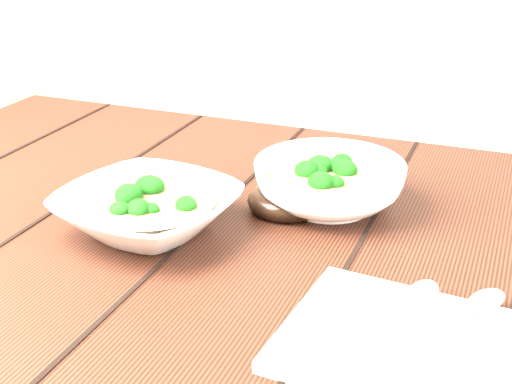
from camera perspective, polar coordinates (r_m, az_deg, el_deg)
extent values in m
cube|color=#33170E|center=(0.93, -2.74, -3.50)|extent=(1.20, 0.80, 0.04)
cube|color=#33170E|center=(1.61, -15.24, -6.91)|extent=(0.07, 0.07, 0.71)
imported|color=silver|center=(0.89, -8.64, -1.51)|extent=(0.25, 0.25, 0.05)
cylinder|color=olive|center=(0.89, -8.70, -0.57)|extent=(0.17, 0.17, 0.00)
ellipsoid|color=#1A6716|center=(0.88, -7.38, -0.27)|extent=(0.03, 0.03, 0.03)
ellipsoid|color=#1A6716|center=(0.91, -7.61, 0.60)|extent=(0.03, 0.03, 0.03)
ellipsoid|color=#1A6716|center=(0.92, -10.76, 0.58)|extent=(0.03, 0.03, 0.03)
ellipsoid|color=#1A6716|center=(0.88, -10.25, -0.58)|extent=(0.03, 0.03, 0.03)
ellipsoid|color=#1A6716|center=(0.85, -8.47, -1.27)|extent=(0.03, 0.03, 0.03)
imported|color=silver|center=(0.95, 5.87, 0.58)|extent=(0.26, 0.26, 0.06)
cylinder|color=olive|center=(0.94, 5.93, 1.77)|extent=(0.16, 0.16, 0.00)
ellipsoid|color=#1A6716|center=(0.94, 7.16, 2.08)|extent=(0.03, 0.03, 0.03)
ellipsoid|color=#1A6716|center=(0.97, 6.90, 2.71)|extent=(0.03, 0.03, 0.03)
ellipsoid|color=#1A6716|center=(0.98, 4.53, 3.02)|extent=(0.03, 0.03, 0.03)
ellipsoid|color=#1A6716|center=(0.94, 4.48, 2.16)|extent=(0.03, 0.03, 0.03)
ellipsoid|color=#1A6716|center=(0.91, 4.80, 1.41)|extent=(0.03, 0.03, 0.03)
ellipsoid|color=#1A6716|center=(0.90, 7.60, 1.05)|extent=(0.03, 0.03, 0.03)
torus|color=black|center=(0.94, 2.50, -0.68)|extent=(0.14, 0.14, 0.03)
cube|color=beige|center=(0.69, 12.09, -11.88)|extent=(0.25, 0.21, 0.01)
cylinder|color=#A29B8F|center=(0.68, 10.83, -11.21)|extent=(0.03, 0.15, 0.01)
ellipsoid|color=#A29B8F|center=(0.75, 13.20, -7.80)|extent=(0.04, 0.06, 0.01)
cylinder|color=#A29B8F|center=(0.69, 14.39, -11.10)|extent=(0.07, 0.14, 0.01)
ellipsoid|color=#A29B8F|center=(0.76, 17.95, -8.21)|extent=(0.05, 0.06, 0.01)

